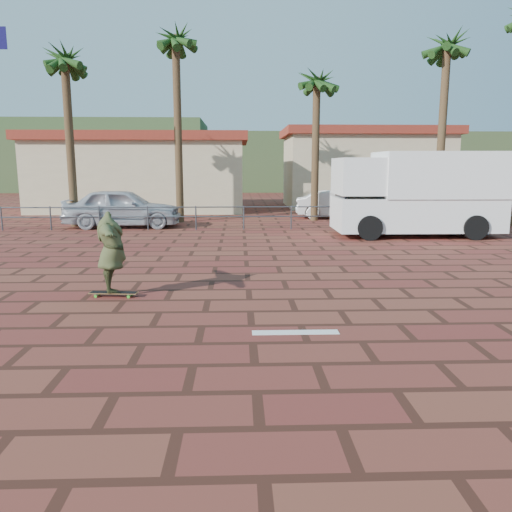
{
  "coord_description": "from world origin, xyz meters",
  "views": [
    {
      "loc": [
        -0.2,
        -8.86,
        2.65
      ],
      "look_at": [
        0.15,
        1.33,
        0.8
      ],
      "focal_mm": 35.0,
      "sensor_mm": 36.0,
      "label": 1
    }
  ],
  "objects_px": {
    "skateboarder": "(111,252)",
    "campervan": "(417,192)",
    "car_silver": "(123,208)",
    "car_white": "(338,204)",
    "longboard": "(114,293)"
  },
  "relations": [
    {
      "from": "skateboarder",
      "to": "car_silver",
      "type": "bearing_deg",
      "value": -7.01
    },
    {
      "from": "skateboarder",
      "to": "car_white",
      "type": "distance_m",
      "value": 17.14
    },
    {
      "from": "longboard",
      "to": "skateboarder",
      "type": "distance_m",
      "value": 0.85
    },
    {
      "from": "skateboarder",
      "to": "campervan",
      "type": "xyz_separation_m",
      "value": [
        9.36,
        8.8,
        0.73
      ]
    },
    {
      "from": "skateboarder",
      "to": "car_silver",
      "type": "relative_size",
      "value": 0.41
    },
    {
      "from": "campervan",
      "to": "car_silver",
      "type": "xyz_separation_m",
      "value": [
        -11.83,
        3.05,
        -0.81
      ]
    },
    {
      "from": "car_white",
      "to": "longboard",
      "type": "bearing_deg",
      "value": 161.14
    },
    {
      "from": "car_silver",
      "to": "longboard",
      "type": "bearing_deg",
      "value": -169.58
    },
    {
      "from": "skateboarder",
      "to": "car_silver",
      "type": "height_order",
      "value": "skateboarder"
    },
    {
      "from": "longboard",
      "to": "car_white",
      "type": "xyz_separation_m",
      "value": [
        7.64,
        15.35,
        0.62
      ]
    },
    {
      "from": "longboard",
      "to": "car_white",
      "type": "height_order",
      "value": "car_white"
    },
    {
      "from": "campervan",
      "to": "car_white",
      "type": "xyz_separation_m",
      "value": [
        -1.73,
        6.55,
        -0.96
      ]
    },
    {
      "from": "skateboarder",
      "to": "car_silver",
      "type": "xyz_separation_m",
      "value": [
        -2.47,
        11.85,
        -0.08
      ]
    },
    {
      "from": "longboard",
      "to": "skateboarder",
      "type": "height_order",
      "value": "skateboarder"
    },
    {
      "from": "car_white",
      "to": "skateboarder",
      "type": "bearing_deg",
      "value": 161.14
    }
  ]
}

